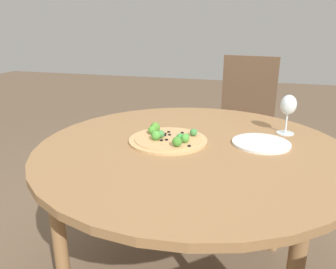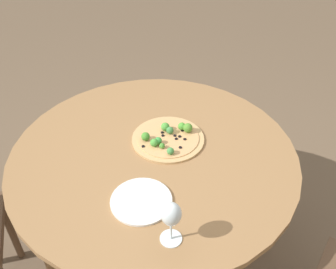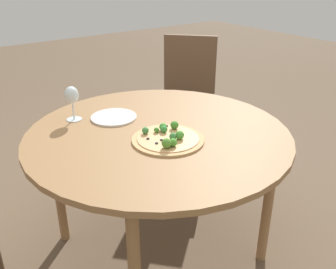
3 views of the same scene
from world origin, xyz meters
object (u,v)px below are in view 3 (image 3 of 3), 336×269
object	(u,v)px
chair	(187,100)
wine_glass	(72,96)
pizza	(168,138)
plate_near	(114,117)

from	to	relation	value
chair	wine_glass	world-z (taller)	chair
chair	pizza	distance (m)	1.07
chair	plate_near	world-z (taller)	chair
wine_glass	plate_near	distance (m)	0.23
plate_near	wine_glass	bearing A→B (deg)	149.34
chair	plate_near	distance (m)	0.91
pizza	wine_glass	distance (m)	0.55
wine_glass	chair	bearing A→B (deg)	15.86
plate_near	chair	bearing A→B (deg)	25.31
chair	plate_near	bearing A→B (deg)	-107.09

